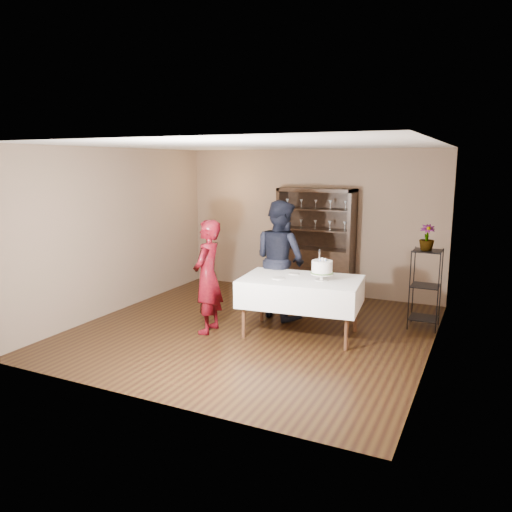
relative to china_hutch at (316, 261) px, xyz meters
The scene contains 14 objects.
floor 2.36m from the china_hutch, 95.08° to the right, with size 5.00×5.00×0.00m, color black.
ceiling 3.04m from the china_hutch, 95.08° to the right, with size 5.00×5.00×0.00m, color silver.
back_wall 0.76m from the china_hutch, 128.88° to the left, with size 5.00×0.02×2.70m, color brown.
wall_left 3.58m from the china_hutch, 140.17° to the right, with size 0.02×5.00×2.70m, color brown.
wall_right 3.29m from the china_hutch, 44.39° to the right, with size 0.02×5.00×2.70m, color brown.
china_hutch is the anchor object (origin of this frame).
plant_etagere 2.33m from the china_hutch, 26.83° to the right, with size 0.42×0.42×1.20m.
cake_table 2.21m from the china_hutch, 76.60° to the right, with size 1.78×1.20×0.84m.
woman 2.71m from the china_hutch, 106.32° to the right, with size 0.61×0.40×1.66m, color #32040F.
man 1.49m from the china_hutch, 93.95° to the right, with size 0.92×0.71×1.88m, color black.
cake 2.33m from the china_hutch, 69.18° to the right, with size 0.33×0.33×0.44m.
plate_near 2.34m from the china_hutch, 84.12° to the right, with size 0.18×0.18×0.01m, color silver.
plate_far 1.98m from the china_hutch, 80.51° to the right, with size 0.16×0.16×0.01m, color silver.
potted_plant 2.43m from the china_hutch, 27.54° to the right, with size 0.21×0.21×0.38m, color #497337.
Camera 1 is at (3.10, -6.41, 2.47)m, focal length 35.00 mm.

